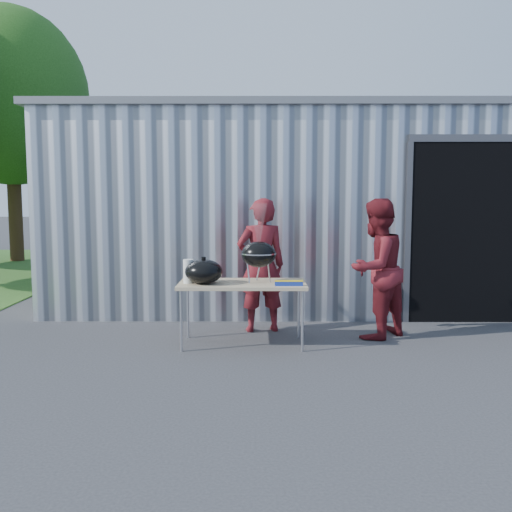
{
  "coord_description": "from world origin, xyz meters",
  "views": [
    {
      "loc": [
        -0.01,
        -6.2,
        1.79
      ],
      "look_at": [
        -0.04,
        0.61,
        1.05
      ],
      "focal_mm": 40.0,
      "sensor_mm": 36.0,
      "label": 1
    }
  ],
  "objects_px": {
    "folding_table": "(242,286)",
    "person_bystander": "(376,269)",
    "kettle_grill": "(259,247)",
    "person_cook": "(261,265)"
  },
  "relations": [
    {
      "from": "kettle_grill",
      "to": "person_cook",
      "type": "height_order",
      "value": "person_cook"
    },
    {
      "from": "person_cook",
      "to": "person_bystander",
      "type": "relative_size",
      "value": 1.0
    },
    {
      "from": "folding_table",
      "to": "person_bystander",
      "type": "xyz_separation_m",
      "value": [
        1.65,
        0.35,
        0.16
      ]
    },
    {
      "from": "person_cook",
      "to": "person_bystander",
      "type": "height_order",
      "value": "person_cook"
    },
    {
      "from": "kettle_grill",
      "to": "person_cook",
      "type": "xyz_separation_m",
      "value": [
        0.03,
        0.67,
        -0.3
      ]
    },
    {
      "from": "kettle_grill",
      "to": "person_cook",
      "type": "bearing_deg",
      "value": 87.21
    },
    {
      "from": "kettle_grill",
      "to": "person_bystander",
      "type": "relative_size",
      "value": 0.54
    },
    {
      "from": "folding_table",
      "to": "kettle_grill",
      "type": "distance_m",
      "value": 0.5
    },
    {
      "from": "person_bystander",
      "to": "kettle_grill",
      "type": "bearing_deg",
      "value": -29.85
    },
    {
      "from": "folding_table",
      "to": "person_bystander",
      "type": "bearing_deg",
      "value": 11.83
    }
  ]
}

